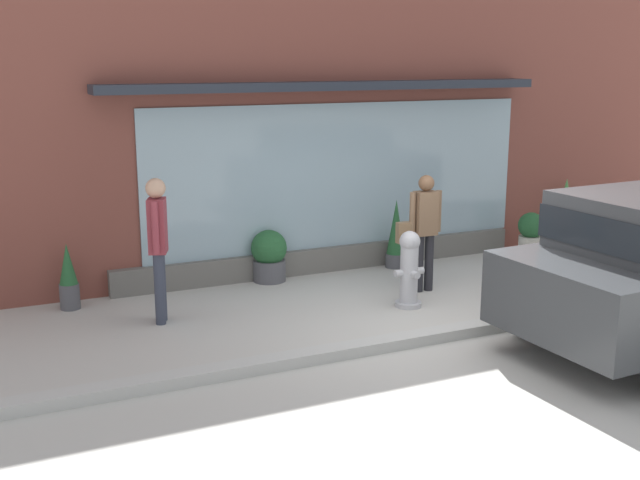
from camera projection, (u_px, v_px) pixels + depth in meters
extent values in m
plane|color=#B2AFA8|center=(437.00, 332.00, 9.06)|extent=(60.00, 60.00, 0.00)
cube|color=#B2B2AD|center=(447.00, 333.00, 8.87)|extent=(14.00, 0.24, 0.12)
cube|color=brown|center=(320.00, 101.00, 11.33)|extent=(14.00, 0.36, 4.96)
cube|color=#8CA5B2|center=(342.00, 175.00, 11.50)|extent=(5.96, 0.03, 2.09)
cube|color=#232833|center=(331.00, 86.00, 10.97)|extent=(6.56, 0.56, 0.12)
cube|color=#605E59|center=(327.00, 259.00, 11.66)|extent=(6.36, 0.20, 0.36)
cylinder|color=#B2B2B7|center=(408.00, 304.00, 10.01)|extent=(0.34, 0.34, 0.06)
cylinder|color=#B2B2B7|center=(409.00, 275.00, 9.93)|extent=(0.23, 0.23, 0.72)
sphere|color=#B2B2B7|center=(410.00, 241.00, 9.83)|extent=(0.26, 0.26, 0.26)
cylinder|color=#B2B2B7|center=(398.00, 273.00, 9.85)|extent=(0.10, 0.09, 0.09)
cylinder|color=#B2B2B7|center=(419.00, 270.00, 9.98)|extent=(0.10, 0.09, 0.09)
cylinder|color=#B2B2B7|center=(415.00, 275.00, 9.78)|extent=(0.09, 0.10, 0.09)
cylinder|color=#232328|center=(419.00, 263.00, 10.57)|extent=(0.12, 0.12, 0.78)
cylinder|color=#232328|center=(429.00, 262.00, 10.63)|extent=(0.12, 0.12, 0.78)
cube|color=brown|center=(425.00, 213.00, 10.44)|extent=(0.30, 0.21, 0.58)
sphere|color=brown|center=(426.00, 183.00, 10.35)|extent=(0.21, 0.21, 0.21)
cylinder|color=brown|center=(412.00, 213.00, 10.37)|extent=(0.08, 0.08, 0.56)
cylinder|color=brown|center=(438.00, 211.00, 10.51)|extent=(0.08, 0.08, 0.56)
cube|color=#846647|center=(405.00, 232.00, 10.41)|extent=(0.24, 0.11, 0.28)
cylinder|color=#333847|center=(159.00, 289.00, 9.26)|extent=(0.12, 0.12, 0.86)
cylinder|color=#333847|center=(161.00, 286.00, 9.40)|extent=(0.12, 0.12, 0.86)
cube|color=#8E333D|center=(157.00, 226.00, 9.16)|extent=(0.28, 0.33, 0.64)
sphere|color=tan|center=(155.00, 188.00, 9.06)|extent=(0.23, 0.23, 0.23)
cylinder|color=#8E333D|center=(155.00, 228.00, 8.97)|extent=(0.08, 0.08, 0.61)
cylinder|color=#8E333D|center=(159.00, 221.00, 9.33)|extent=(0.08, 0.08, 0.61)
cylinder|color=black|center=(533.00, 309.00, 8.91)|extent=(0.63, 0.21, 0.63)
cylinder|color=#4C4C51|center=(395.00, 260.00, 11.86)|extent=(0.30, 0.30, 0.21)
cone|color=#23562D|center=(396.00, 227.00, 11.75)|extent=(0.27, 0.27, 0.82)
cylinder|color=#4C4C51|center=(269.00, 270.00, 11.13)|extent=(0.46, 0.46, 0.30)
sphere|color=#23562D|center=(269.00, 248.00, 11.05)|extent=(0.51, 0.51, 0.51)
sphere|color=#B266B7|center=(275.00, 243.00, 11.08)|extent=(0.14, 0.14, 0.14)
sphere|color=#DB4C7A|center=(267.00, 242.00, 10.92)|extent=(0.14, 0.14, 0.14)
sphere|color=orange|center=(264.00, 239.00, 11.10)|extent=(0.11, 0.11, 0.11)
cylinder|color=#4C4C51|center=(70.00, 296.00, 9.89)|extent=(0.25, 0.25, 0.33)
cone|color=#23562D|center=(67.00, 264.00, 9.79)|extent=(0.22, 0.22, 0.52)
cylinder|color=#B7B2A3|center=(530.00, 246.00, 12.49)|extent=(0.37, 0.37, 0.33)
sphere|color=#23562D|center=(531.00, 225.00, 12.41)|extent=(0.41, 0.41, 0.41)
cylinder|color=#33473D|center=(563.00, 235.00, 13.34)|extent=(0.41, 0.41, 0.30)
cone|color=#4C934C|center=(565.00, 203.00, 13.21)|extent=(0.37, 0.37, 0.82)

